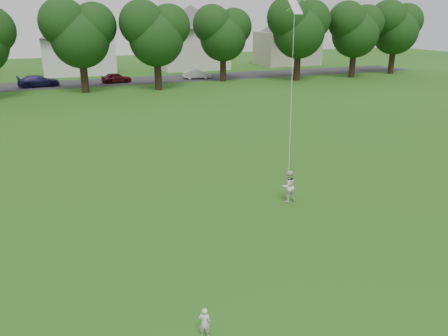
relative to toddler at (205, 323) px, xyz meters
name	(u,v)px	position (x,y,z in m)	size (l,w,h in m)	color
ground	(217,262)	(1.48, 3.01, -0.40)	(160.00, 160.00, 0.00)	#245012
street	(87,83)	(1.48, 45.01, -0.39)	(90.00, 7.00, 0.01)	#2D2D30
toddler	(205,323)	(0.00, 0.00, 0.00)	(0.29, 0.19, 0.79)	silver
older_boy	(288,186)	(5.85, 6.33, 0.26)	(0.64, 0.50, 1.32)	silver
kite	(292,87)	(7.00, 8.39, 3.93)	(1.70, 2.50, 8.23)	white
tree_row	(135,28)	(6.20, 38.32, 5.72)	(81.70, 9.04, 9.87)	black
house_row	(78,35)	(1.74, 55.01, 4.55)	(77.33, 13.65, 10.48)	silver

